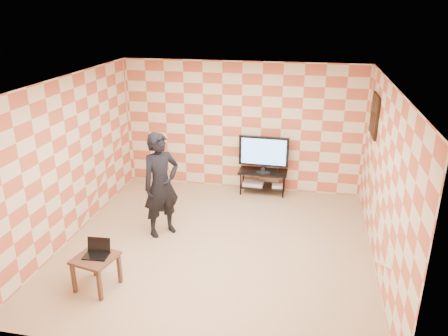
{
  "coord_description": "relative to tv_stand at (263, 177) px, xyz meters",
  "views": [
    {
      "loc": [
        1.33,
        -6.18,
        3.8
      ],
      "look_at": [
        0.0,
        0.6,
        1.15
      ],
      "focal_mm": 35.0,
      "sensor_mm": 36.0,
      "label": 1
    }
  ],
  "objects": [
    {
      "name": "game_console",
      "position": [
        0.32,
        -0.03,
        -0.17
      ],
      "size": [
        0.25,
        0.19,
        0.05
      ],
      "primitive_type": "cube",
      "rotation": [
        0.0,
        0.0,
        0.08
      ],
      "color": "silver",
      "rests_on": "tv_stand"
    },
    {
      "name": "wall_front",
      "position": [
        -0.5,
        -4.75,
        0.98
      ],
      "size": [
        5.0,
        0.02,
        2.7
      ],
      "primitive_type": "cube",
      "color": "beige",
      "rests_on": "ground"
    },
    {
      "name": "wall_left",
      "position": [
        -3.0,
        -2.25,
        0.98
      ],
      "size": [
        0.02,
        5.0,
        2.7
      ],
      "primitive_type": "cube",
      "color": "beige",
      "rests_on": "ground"
    },
    {
      "name": "laptop",
      "position": [
        -1.91,
        -3.64,
        0.18
      ],
      "size": [
        0.35,
        0.28,
        0.22
      ],
      "color": "black",
      "rests_on": "side_table"
    },
    {
      "name": "tv_stand",
      "position": [
        0.0,
        0.0,
        0.0
      ],
      "size": [
        1.0,
        0.45,
        0.5
      ],
      "color": "black",
      "rests_on": "floor"
    },
    {
      "name": "side_table",
      "position": [
        -1.92,
        -3.7,
        0.05
      ],
      "size": [
        0.63,
        0.63,
        0.5
      ],
      "color": "#3B241A",
      "rests_on": "floor"
    },
    {
      "name": "person",
      "position": [
        -1.51,
        -2.02,
        0.54
      ],
      "size": [
        0.77,
        0.78,
        1.82
      ],
      "primitive_type": "imported",
      "rotation": [
        0.0,
        0.0,
        0.82
      ],
      "color": "black",
      "rests_on": "floor"
    },
    {
      "name": "floor",
      "position": [
        -0.5,
        -2.25,
        -0.37
      ],
      "size": [
        5.0,
        5.0,
        0.0
      ],
      "primitive_type": "plane",
      "color": "tan",
      "rests_on": "ground"
    },
    {
      "name": "ceiling",
      "position": [
        -0.5,
        -2.25,
        2.33
      ],
      "size": [
        5.0,
        5.0,
        0.02
      ],
      "primitive_type": "cube",
      "color": "white",
      "rests_on": "wall_back"
    },
    {
      "name": "wall_back",
      "position": [
        -0.5,
        0.25,
        0.98
      ],
      "size": [
        5.0,
        0.02,
        2.7
      ],
      "primitive_type": "cube",
      "color": "beige",
      "rests_on": "ground"
    },
    {
      "name": "wall_right",
      "position": [
        2.0,
        -2.25,
        0.98
      ],
      "size": [
        0.02,
        5.0,
        2.7
      ],
      "primitive_type": "cube",
      "color": "beige",
      "rests_on": "ground"
    },
    {
      "name": "tv",
      "position": [
        0.0,
        -0.0,
        0.55
      ],
      "size": [
        1.02,
        0.2,
        0.74
      ],
      "color": "black",
      "rests_on": "tv_stand"
    },
    {
      "name": "wall_art",
      "position": [
        1.97,
        -0.7,
        1.58
      ],
      "size": [
        0.04,
        0.72,
        0.72
      ],
      "color": "black",
      "rests_on": "wall_right"
    },
    {
      "name": "dvd_player",
      "position": [
        -0.2,
        -0.0,
        -0.16
      ],
      "size": [
        0.44,
        0.32,
        0.07
      ],
      "primitive_type": "cube",
      "rotation": [
        0.0,
        0.0,
        -0.05
      ],
      "color": "silver",
      "rests_on": "tv_stand"
    }
  ]
}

